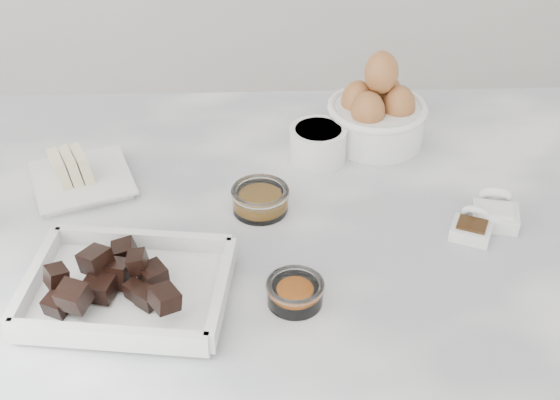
% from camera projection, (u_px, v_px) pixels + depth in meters
% --- Properties ---
extents(marble_slab, '(1.20, 0.80, 0.04)m').
position_uv_depth(marble_slab, '(265.00, 251.00, 1.01)').
color(marble_slab, white).
rests_on(marble_slab, cabinet).
extents(chocolate_dish, '(0.25, 0.21, 0.06)m').
position_uv_depth(chocolate_dish, '(127.00, 283.00, 0.90)').
color(chocolate_dish, white).
rests_on(chocolate_dish, marble_slab).
extents(butter_plate, '(0.17, 0.17, 0.06)m').
position_uv_depth(butter_plate, '(80.00, 175.00, 1.09)').
color(butter_plate, white).
rests_on(butter_plate, marble_slab).
extents(sugar_ramekin, '(0.08, 0.08, 0.05)m').
position_uv_depth(sugar_ramekin, '(318.00, 142.00, 1.14)').
color(sugar_ramekin, white).
rests_on(sugar_ramekin, marble_slab).
extents(egg_bowl, '(0.15, 0.15, 0.15)m').
position_uv_depth(egg_bowl, '(377.00, 112.00, 1.17)').
color(egg_bowl, white).
rests_on(egg_bowl, marble_slab).
extents(honey_bowl, '(0.08, 0.08, 0.03)m').
position_uv_depth(honey_bowl, '(260.00, 199.00, 1.04)').
color(honey_bowl, white).
rests_on(honey_bowl, marble_slab).
extents(zest_bowl, '(0.07, 0.07, 0.03)m').
position_uv_depth(zest_bowl, '(295.00, 291.00, 0.90)').
color(zest_bowl, white).
rests_on(zest_bowl, marble_slab).
extents(vanilla_spoon, '(0.06, 0.07, 0.04)m').
position_uv_depth(vanilla_spoon, '(472.00, 226.00, 1.00)').
color(vanilla_spoon, white).
rests_on(vanilla_spoon, marble_slab).
extents(salt_spoon, '(0.07, 0.08, 0.05)m').
position_uv_depth(salt_spoon, '(495.00, 211.00, 1.02)').
color(salt_spoon, white).
rests_on(salt_spoon, marble_slab).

